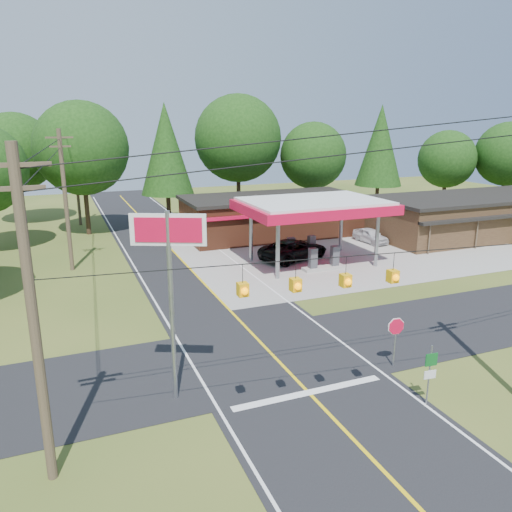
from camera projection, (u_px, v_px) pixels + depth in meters
name	position (u px, v px, depth m)	size (l,w,h in m)	color
ground	(272.00, 355.00, 23.09)	(120.00, 120.00, 0.00)	#3E511C
main_highway	(272.00, 355.00, 23.08)	(8.00, 120.00, 0.02)	black
cross_road	(272.00, 355.00, 23.08)	(70.00, 7.00, 0.02)	black
lane_center_yellow	(272.00, 355.00, 23.08)	(0.15, 110.00, 0.00)	yellow
gas_canopy	(313.00, 208.00, 36.85)	(10.60, 7.40, 4.88)	gray
convenience_store	(271.00, 215.00, 46.76)	(16.40, 7.55, 3.80)	brown
strip_building	(476.00, 215.00, 46.98)	(20.40, 8.75, 3.80)	#3E2919
utility_pole_near_left	(33.00, 318.00, 13.82)	(1.80, 0.30, 10.00)	#473828
utility_pole_far_left	(65.00, 199.00, 34.96)	(1.80, 0.30, 10.00)	#473828
utility_pole_north	(76.00, 179.00, 50.84)	(0.30, 0.30, 9.50)	#473828
overhead_beacons	(322.00, 261.00, 15.73)	(17.04, 2.04, 1.03)	black
treeline_backdrop	(170.00, 157.00, 42.92)	(70.27, 51.59, 13.30)	#332316
suv_car	(294.00, 250.00, 38.81)	(5.78, 5.78, 1.61)	black
sedan_car	(371.00, 236.00, 44.26)	(3.74, 3.74, 1.27)	silver
big_stop_sign	(170.00, 261.00, 18.02)	(2.54, 1.21, 7.43)	gray
octagonal_stop_sign	(396.00, 331.00, 21.56)	(0.81, 0.14, 2.32)	gray
route_sign_post	(430.00, 370.00, 18.68)	(0.50, 0.11, 2.46)	gray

